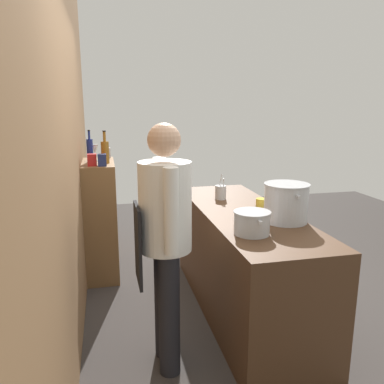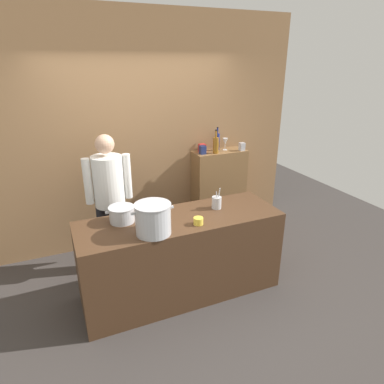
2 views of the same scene
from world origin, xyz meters
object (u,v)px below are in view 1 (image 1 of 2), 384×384
Objects in this scene: chef at (165,231)px; wine_bottle_amber at (105,151)px; spice_tin_silver at (107,153)px; spice_tin_navy at (102,160)px; spice_tin_red at (92,160)px; stockpot_large at (286,203)px; stockpot_small at (252,223)px; utensil_crock at (221,192)px; butter_jar at (261,203)px; wine_glass_wide at (95,150)px; wine_bottle_cobalt at (90,150)px.

chef reaches higher than wine_bottle_amber.
spice_tin_navy is (-0.59, 0.05, 0.00)m from spice_tin_silver.
spice_tin_navy is at bearing -111.00° from spice_tin_red.
stockpot_small is (-0.21, 0.36, -0.07)m from stockpot_large.
utensil_crock reaches higher than butter_jar.
spice_tin_red is (1.16, 1.44, 0.21)m from stockpot_large.
wine_glass_wide is at bearing 27.12° from wine_bottle_amber.
wine_bottle_amber is 2.85× the size of spice_tin_red.
spice_tin_silver is (1.72, 1.29, 0.21)m from stockpot_large.
spice_tin_red is at bearing 38.13° from stockpot_small.
spice_tin_navy is at bearing 174.91° from spice_tin_silver.
stockpot_small is at bearing -141.87° from spice_tin_red.
butter_jar is at bearing -116.59° from spice_tin_navy.
stockpot_small is 1.83m from wine_bottle_amber.
spice_tin_navy is at bearing 63.41° from butter_jar.
wine_bottle_cobalt is at bearing 46.03° from stockpot_large.
chef is at bearing -170.26° from spice_tin_silver.
chef is 1.83m from wine_glass_wide.
utensil_crock is 2.12× the size of spice_tin_silver.
stockpot_large is 1.86m from spice_tin_red.
stockpot_small is 1.35× the size of utensil_crock.
wine_bottle_amber is 0.41m from spice_tin_silver.
spice_tin_silver is at bearing -28.95° from wine_bottle_cobalt.
wine_bottle_cobalt is 2.93× the size of spice_tin_silver.
wine_bottle_cobalt reaches higher than stockpot_small.
wine_bottle_cobalt is at bearing 56.48° from wine_bottle_amber.
wine_bottle_cobalt is 0.18m from wine_bottle_amber.
chef is 7.08× the size of utensil_crock.
butter_jar is at bearing -126.73° from wine_glass_wide.
stockpot_large is at bearing -179.88° from butter_jar.
spice_tin_red is (-0.15, 0.12, -0.06)m from wine_bottle_amber.
utensil_crock is (0.79, 0.27, -0.08)m from stockpot_large.
spice_tin_silver is 0.97× the size of spice_tin_navy.
spice_tin_navy is (1.13, 1.34, 0.21)m from stockpot_large.
wine_bottle_amber is (1.31, 1.31, 0.27)m from stockpot_large.
utensil_crock is at bearing -107.26° from spice_tin_navy.
spice_tin_navy is (1.34, 0.99, 0.28)m from stockpot_small.
stockpot_large is at bearing -129.00° from spice_tin_red.
wine_bottle_amber reaches higher than wine_glass_wide.
stockpot_large is (0.22, -0.96, 0.08)m from chef.
wine_bottle_cobalt is at bearing 34.24° from stockpot_small.
chef is 5.14× the size of wine_bottle_amber.
wine_bottle_cobalt is 0.31m from spice_tin_navy.
spice_tin_red reaches higher than utensil_crock.
wine_glass_wide is (1.74, 0.46, 0.35)m from chef.
wine_bottle_amber is 0.20m from spice_tin_red.
chef is at bearing 145.93° from utensil_crock.
chef reaches higher than butter_jar.
stockpot_small is at bearing 175.14° from utensil_crock.
wine_bottle_amber is 0.22m from wine_glass_wide.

